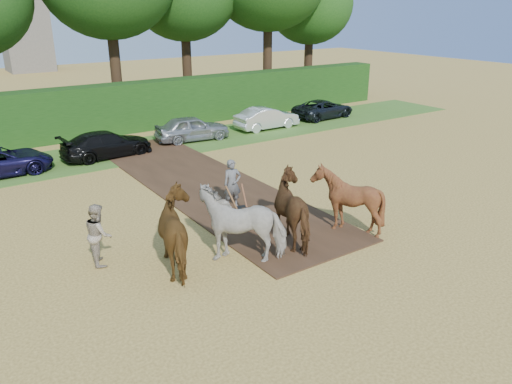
% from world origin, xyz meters
% --- Properties ---
extents(ground, '(120.00, 120.00, 0.00)m').
position_xyz_m(ground, '(0.00, 0.00, 0.00)').
color(ground, gold).
rests_on(ground, ground).
extents(earth_strip, '(4.50, 17.00, 0.05)m').
position_xyz_m(earth_strip, '(1.50, 7.00, 0.03)').
color(earth_strip, '#472D1C').
rests_on(earth_strip, ground).
extents(grass_verge, '(50.00, 5.00, 0.03)m').
position_xyz_m(grass_verge, '(0.00, 14.00, 0.01)').
color(grass_verge, '#38601E').
rests_on(grass_verge, ground).
extents(hedgerow, '(46.00, 1.60, 3.00)m').
position_xyz_m(hedgerow, '(0.00, 18.50, 1.50)').
color(hedgerow, '#14380F').
rests_on(hedgerow, ground).
extents(spectator_near, '(0.89, 1.05, 1.93)m').
position_xyz_m(spectator_near, '(-4.57, 2.43, 0.97)').
color(spectator_near, beige).
rests_on(spectator_near, ground).
extents(plough_team, '(8.01, 5.61, 2.33)m').
position_xyz_m(plough_team, '(0.37, 0.38, 1.16)').
color(plough_team, brown).
rests_on(plough_team, ground).
extents(parked_cars, '(36.35, 3.37, 1.47)m').
position_xyz_m(parked_cars, '(-0.09, 13.90, 0.69)').
color(parked_cars, '#A4A5AA').
rests_on(parked_cars, ground).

